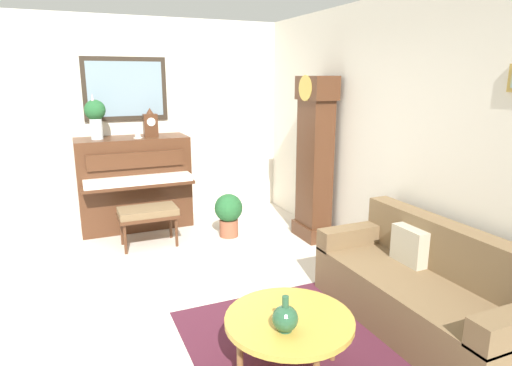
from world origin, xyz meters
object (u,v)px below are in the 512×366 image
at_px(mantel_clock, 150,124).
at_px(teacup, 138,136).
at_px(couch, 424,290).
at_px(potted_plant, 229,212).
at_px(piano, 135,182).
at_px(coffee_table, 289,322).
at_px(piano_bench, 148,214).
at_px(grandfather_clock, 315,163).
at_px(green_jug, 285,318).
at_px(flower_vase, 95,114).

height_order(mantel_clock, teacup, mantel_clock).
relative_size(couch, potted_plant, 3.39).
distance_m(piano, potted_plant, 1.38).
xyz_separation_m(piano, couch, (3.47, 1.78, -0.31)).
bearing_deg(teacup, coffee_table, 6.84).
xyz_separation_m(mantel_clock, teacup, (0.10, -0.19, -0.15)).
relative_size(piano, teacup, 12.41).
xyz_separation_m(couch, potted_plant, (-2.61, -0.75, 0.01)).
distance_m(piano, teacup, 0.65).
bearing_deg(mantel_clock, coffee_table, 3.69).
xyz_separation_m(teacup, potted_plant, (0.76, 0.96, -0.93)).
height_order(piano_bench, grandfather_clock, grandfather_clock).
xyz_separation_m(piano_bench, grandfather_clock, (0.54, 1.98, 0.56)).
xyz_separation_m(grandfather_clock, green_jug, (2.38, -1.62, -0.45)).
height_order(grandfather_clock, coffee_table, grandfather_clock).
height_order(piano, flower_vase, flower_vase).
relative_size(coffee_table, teacup, 7.59).
bearing_deg(green_jug, flower_vase, -167.58).
distance_m(grandfather_clock, teacup, 2.31).
relative_size(coffee_table, green_jug, 3.67).
relative_size(piano_bench, couch, 0.37).
bearing_deg(coffee_table, flower_vase, -165.69).
height_order(grandfather_clock, potted_plant, grandfather_clock).
bearing_deg(grandfather_clock, flower_vase, -118.59).
xyz_separation_m(piano, mantel_clock, (0.00, 0.25, 0.78)).
bearing_deg(piano_bench, green_jug, 7.05).
xyz_separation_m(piano, green_jug, (3.70, 0.39, -0.11)).
bearing_deg(teacup, piano_bench, -3.39).
bearing_deg(flower_vase, grandfather_clock, 61.41).
relative_size(couch, coffee_table, 2.16).
bearing_deg(piano_bench, mantel_clock, 163.91).
bearing_deg(coffee_table, couch, 94.51).
height_order(piano, coffee_table, piano).
distance_m(piano, piano_bench, 0.82).
bearing_deg(teacup, mantel_clock, 118.19).
xyz_separation_m(coffee_table, flower_vase, (-3.57, -0.91, 1.15)).
xyz_separation_m(grandfather_clock, coffee_table, (2.25, -1.52, -0.57)).
xyz_separation_m(couch, teacup, (-3.37, -1.72, 0.94)).
bearing_deg(piano, flower_vase, -89.72).
xyz_separation_m(piano_bench, teacup, (-0.69, 0.04, 0.85)).
relative_size(teacup, green_jug, 0.48).
bearing_deg(piano, grandfather_clock, 56.47).
xyz_separation_m(green_jug, potted_plant, (-2.84, 0.64, -0.19)).
xyz_separation_m(piano, teacup, (0.10, 0.07, 0.63)).
distance_m(coffee_table, teacup, 3.60).
bearing_deg(grandfather_clock, green_jug, -34.22).
xyz_separation_m(piano_bench, green_jug, (2.91, 0.36, 0.11)).
bearing_deg(green_jug, grandfather_clock, 145.78).
bearing_deg(coffee_table, piano_bench, -170.68).
bearing_deg(coffee_table, potted_plant, 168.63).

